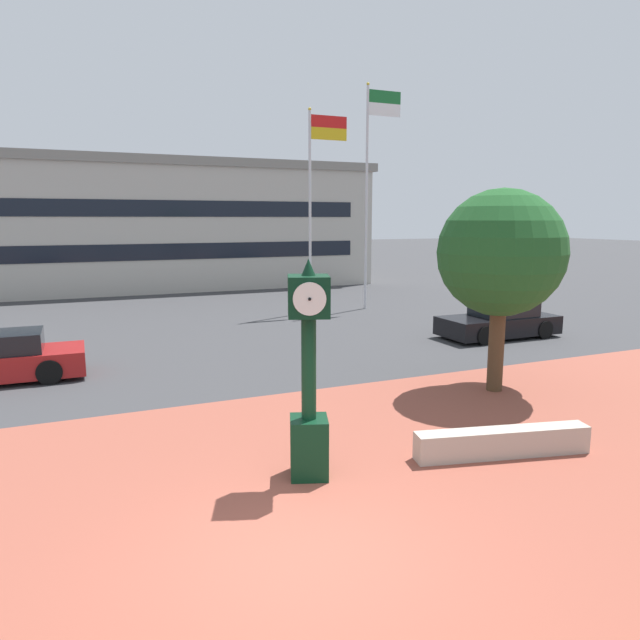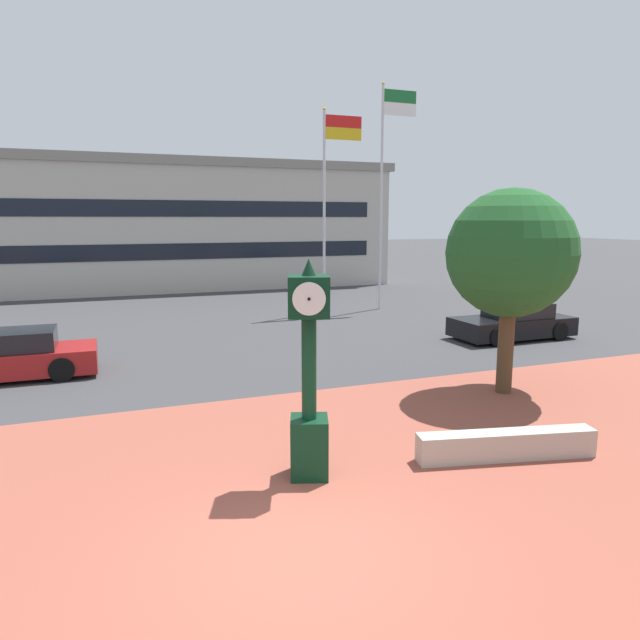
% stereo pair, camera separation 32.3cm
% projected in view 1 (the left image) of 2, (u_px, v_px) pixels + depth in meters
% --- Properties ---
extents(ground_plane, '(200.00, 200.00, 0.00)m').
position_uv_depth(ground_plane, '(303.00, 554.00, 7.32)').
color(ground_plane, '#38383A').
extents(plaza_brick_paving, '(44.00, 10.52, 0.01)m').
position_uv_depth(plaza_brick_paving, '(271.00, 508.00, 8.46)').
color(plaza_brick_paving, brown).
rests_on(plaza_brick_paving, ground).
extents(planter_wall, '(3.21, 1.11, 0.50)m').
position_uv_depth(planter_wall, '(502.00, 443.00, 10.30)').
color(planter_wall, '#ADA393').
rests_on(planter_wall, ground).
extents(street_clock, '(0.82, 0.83, 3.56)m').
position_uv_depth(street_clock, '(309.00, 380.00, 9.26)').
color(street_clock, black).
rests_on(street_clock, ground).
extents(plaza_tree, '(3.25, 3.02, 4.89)m').
position_uv_depth(plaza_tree, '(504.00, 256.00, 13.90)').
color(plaza_tree, '#4C3823').
rests_on(plaza_tree, ground).
extents(car_street_mid, '(4.27, 1.97, 1.28)m').
position_uv_depth(car_street_mid, '(499.00, 321.00, 20.67)').
color(car_street_mid, black).
rests_on(car_street_mid, ground).
extents(flagpole_primary, '(1.83, 0.14, 8.86)m').
position_uv_depth(flagpole_primary, '(315.00, 192.00, 25.44)').
color(flagpole_primary, silver).
rests_on(flagpole_primary, ground).
extents(flagpole_secondary, '(1.75, 0.14, 10.12)m').
position_uv_depth(flagpole_secondary, '(371.00, 177.00, 26.40)').
color(flagpole_secondary, silver).
rests_on(flagpole_secondary, ground).
extents(civic_building, '(31.23, 14.16, 7.60)m').
position_uv_depth(civic_building, '(111.00, 225.00, 37.34)').
color(civic_building, '#B2ADA3').
rests_on(civic_building, ground).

